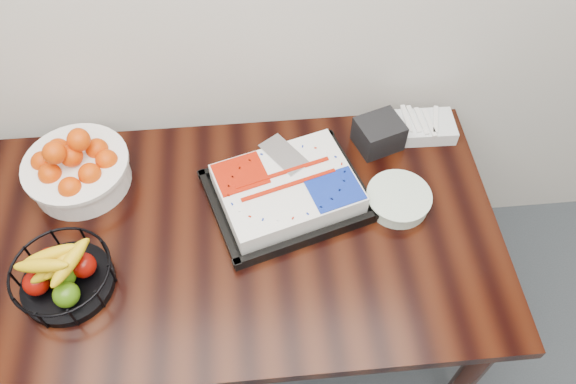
{
  "coord_description": "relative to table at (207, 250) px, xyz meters",
  "views": [
    {
      "loc": [
        0.17,
        1.09,
        2.2
      ],
      "look_at": [
        0.26,
        2.08,
        0.83
      ],
      "focal_mm": 35.0,
      "sensor_mm": 36.0,
      "label": 1
    }
  ],
  "objects": [
    {
      "name": "fork_bag",
      "position": [
        0.76,
        0.35,
        0.12
      ],
      "size": [
        0.21,
        0.14,
        0.06
      ],
      "color": "silver",
      "rests_on": "table"
    },
    {
      "name": "cake_tray",
      "position": [
        0.26,
        0.11,
        0.13
      ],
      "size": [
        0.55,
        0.49,
        0.1
      ],
      "color": "black",
      "rests_on": "table"
    },
    {
      "name": "table",
      "position": [
        0.0,
        0.0,
        0.0
      ],
      "size": [
        1.8,
        0.9,
        0.75
      ],
      "color": "black",
      "rests_on": "ground"
    },
    {
      "name": "fruit_basket",
      "position": [
        -0.38,
        -0.13,
        0.15
      ],
      "size": [
        0.28,
        0.28,
        0.15
      ],
      "color": "black",
      "rests_on": "table"
    },
    {
      "name": "napkin_box",
      "position": [
        0.59,
        0.31,
        0.14
      ],
      "size": [
        0.17,
        0.16,
        0.1
      ],
      "primitive_type": "cube",
      "rotation": [
        0.0,
        0.0,
        0.33
      ],
      "color": "black",
      "rests_on": "table"
    },
    {
      "name": "plate_stack",
      "position": [
        0.61,
        0.06,
        0.11
      ],
      "size": [
        0.2,
        0.2,
        0.05
      ],
      "color": "white",
      "rests_on": "table"
    },
    {
      "name": "tangerine_bowl",
      "position": [
        -0.39,
        0.24,
        0.18
      ],
      "size": [
        0.33,
        0.33,
        0.21
      ],
      "color": "white",
      "rests_on": "table"
    }
  ]
}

